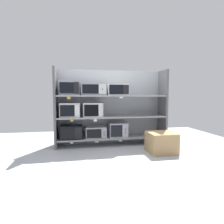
{
  "coord_description": "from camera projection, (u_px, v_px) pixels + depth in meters",
  "views": [
    {
      "loc": [
        -0.83,
        -4.41,
        1.17
      ],
      "look_at": [
        0.0,
        0.0,
        0.79
      ],
      "focal_mm": 30.41,
      "sensor_mm": 36.0,
      "label": 1
    }
  ],
  "objects": [
    {
      "name": "price_tag_2",
      "position": [
        120.0,
        141.0,
        4.34
      ],
      "size": [
        0.07,
        0.0,
        0.03
      ],
      "primitive_type": "cube",
      "color": "beige"
    },
    {
      "name": "price_tag_3",
      "position": [
        72.0,
        121.0,
        4.1
      ],
      "size": [
        0.07,
        0.0,
        0.04
      ],
      "primitive_type": "cube",
      "color": "orange"
    },
    {
      "name": "shipping_carton",
      "position": [
        161.0,
        142.0,
        3.94
      ],
      "size": [
        0.54,
        0.54,
        0.42
      ],
      "primitive_type": "cube",
      "color": "tan",
      "rests_on": "ground"
    },
    {
      "name": "shelf_1",
      "position": [
        112.0,
        117.0,
        4.52
      ],
      "size": [
        2.52,
        0.49,
        0.03
      ],
      "primitive_type": "cube",
      "color": "#99999E"
    },
    {
      "name": "microwave_0",
      "position": [
        71.0,
        132.0,
        4.36
      ],
      "size": [
        0.49,
        0.4,
        0.3
      ],
      "color": "black",
      "rests_on": "shelf_0"
    },
    {
      "name": "microwave_6",
      "position": [
        93.0,
        89.0,
        4.38
      ],
      "size": [
        0.57,
        0.41,
        0.28
      ],
      "color": "#9F9DA5",
      "rests_on": "shelf_2"
    },
    {
      "name": "price_tag_6",
      "position": [
        121.0,
        98.0,
        4.26
      ],
      "size": [
        0.08,
        0.0,
        0.03
      ],
      "primitive_type": "cube",
      "color": "white"
    },
    {
      "name": "microwave_3",
      "position": [
        70.0,
        110.0,
        4.32
      ],
      "size": [
        0.44,
        0.35,
        0.32
      ],
      "color": "silver",
      "rests_on": "shelf_1"
    },
    {
      "name": "microwave_7",
      "position": [
        117.0,
        90.0,
        4.48
      ],
      "size": [
        0.48,
        0.42,
        0.26
      ],
      "color": "silver",
      "rests_on": "shelf_2"
    },
    {
      "name": "back_panel",
      "position": [
        110.0,
        107.0,
        4.76
      ],
      "size": [
        2.72,
        0.04,
        1.8
      ],
      "primitive_type": "cube",
      "color": "#9EA3A8",
      "rests_on": "ground"
    },
    {
      "name": "upright_right",
      "position": [
        163.0,
        107.0,
        4.73
      ],
      "size": [
        0.05,
        0.49,
        1.8
      ],
      "primitive_type": "cube",
      "color": "#5B5B5E",
      "rests_on": "ground"
    },
    {
      "name": "microwave_2",
      "position": [
        118.0,
        130.0,
        4.56
      ],
      "size": [
        0.44,
        0.37,
        0.33
      ],
      "color": "#B5B3C0",
      "rests_on": "shelf_0"
    },
    {
      "name": "price_tag_1",
      "position": [
        97.0,
        142.0,
        4.24
      ],
      "size": [
        0.09,
        0.0,
        0.03
      ],
      "primitive_type": "cube",
      "color": "beige"
    },
    {
      "name": "price_tag_5",
      "position": [
        69.0,
        98.0,
        4.05
      ],
      "size": [
        0.08,
        0.0,
        0.04
      ],
      "primitive_type": "cube",
      "color": "orange"
    },
    {
      "name": "microwave_4",
      "position": [
        93.0,
        110.0,
        4.41
      ],
      "size": [
        0.45,
        0.42,
        0.32
      ],
      "color": "silver",
      "rests_on": "shelf_1"
    },
    {
      "name": "shelf_0",
      "position": [
        112.0,
        137.0,
        4.56
      ],
      "size": [
        2.52,
        0.49,
        0.03
      ],
      "primitive_type": "cube",
      "color": "#99999E",
      "rests_on": "ground"
    },
    {
      "name": "price_tag_0",
      "position": [
        72.0,
        143.0,
        4.14
      ],
      "size": [
        0.06,
        0.0,
        0.03
      ],
      "primitive_type": "cube",
      "color": "white"
    },
    {
      "name": "price_tag_4",
      "position": [
        95.0,
        120.0,
        4.2
      ],
      "size": [
        0.07,
        0.0,
        0.05
      ],
      "primitive_type": "cube",
      "color": "white"
    },
    {
      "name": "shelf_2",
      "position": [
        112.0,
        96.0,
        4.47
      ],
      "size": [
        2.52,
        0.49,
        0.03
      ],
      "primitive_type": "cube",
      "color": "#99999E"
    },
    {
      "name": "microwave_1",
      "position": [
        96.0,
        132.0,
        4.47
      ],
      "size": [
        0.48,
        0.43,
        0.26
      ],
      "color": "#9C9CA7",
      "rests_on": "shelf_0"
    },
    {
      "name": "microwave_5",
      "position": [
        69.0,
        88.0,
        4.27
      ],
      "size": [
        0.44,
        0.38,
        0.32
      ],
      "color": "#9D99A8",
      "rests_on": "shelf_2"
    },
    {
      "name": "upright_left",
      "position": [
        56.0,
        108.0,
        4.26
      ],
      "size": [
        0.05,
        0.49,
        1.8
      ],
      "primitive_type": "cube",
      "color": "#5B5B5E",
      "rests_on": "ground"
    },
    {
      "name": "ground",
      "position": [
        122.0,
        158.0,
        3.59
      ],
      "size": [
        6.52,
        6.0,
        0.02
      ],
      "primitive_type": "cube",
      "color": "#B2B7BC"
    }
  ]
}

